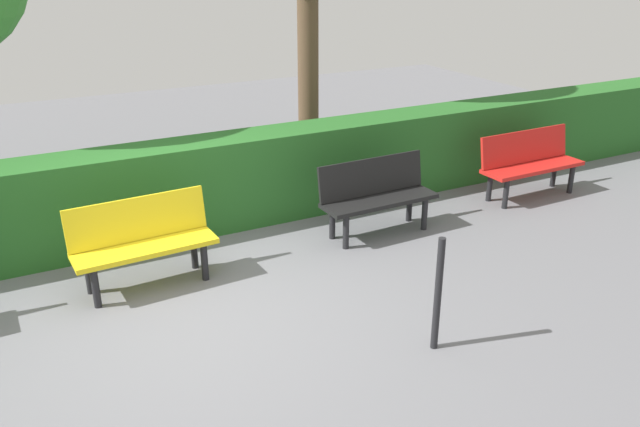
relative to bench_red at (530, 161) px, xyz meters
The scene contains 6 objects.
ground_plane 5.02m from the bench_red, ahead, with size 20.18×20.18×0.00m, color slate.
bench_red is the anchor object (origin of this frame).
bench_black 2.44m from the bench_red, ahead, with size 1.38×0.48×0.86m.
bench_yellow 5.12m from the bench_red, ahead, with size 1.37×0.51×0.86m.
hedge_row 3.88m from the bench_red, 14.03° to the right, with size 16.18×0.61×1.07m, color #266023.
railing_post_mid 4.01m from the bench_red, 35.24° to the left, with size 0.06×0.06×1.00m, color black.
Camera 1 is at (1.27, 5.02, 3.06)m, focal length 35.86 mm.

